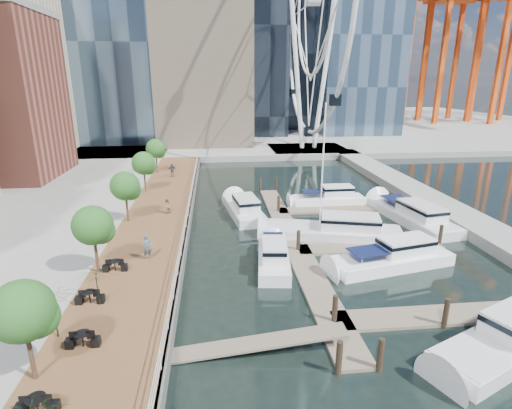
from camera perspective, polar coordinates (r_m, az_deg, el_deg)
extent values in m
plane|color=black|center=(25.08, 2.92, -14.49)|extent=(520.00, 520.00, 0.00)
cube|color=brown|center=(38.61, -13.92, -2.39)|extent=(6.00, 60.00, 1.00)
cube|color=#595954|center=(38.29, -9.47, -2.27)|extent=(0.25, 60.00, 1.00)
cube|color=gray|center=(123.72, -4.45, 11.47)|extent=(200.00, 114.00, 1.00)
cube|color=gray|center=(48.94, 22.90, 0.93)|extent=(4.00, 60.00, 1.00)
cube|color=gray|center=(76.15, 7.41, 7.65)|extent=(14.00, 12.00, 1.00)
cube|color=#6D6051|center=(34.30, 5.34, -5.19)|extent=(2.00, 32.00, 0.20)
cube|color=#6D6051|center=(26.26, 24.12, -14.32)|extent=(12.00, 2.00, 0.20)
cube|color=#6D6051|center=(34.20, 15.96, -5.89)|extent=(12.00, 2.00, 0.20)
cube|color=#6D6051|center=(43.01, 11.14, -0.71)|extent=(12.00, 2.00, 0.20)
cube|color=brown|center=(61.13, -32.62, 12.68)|extent=(12.00, 14.00, 20.00)
cube|color=#BCAD8E|center=(78.14, -32.02, 16.21)|extent=(14.00, 16.00, 28.00)
cylinder|color=white|center=(74.53, 5.87, 17.93)|extent=(0.80, 0.80, 26.00)
cylinder|color=white|center=(75.69, 9.76, 17.77)|extent=(0.80, 0.80, 26.00)
torus|color=white|center=(76.14, 8.24, 26.92)|extent=(0.70, 44.70, 44.70)
cylinder|color=#3F2B1C|center=(20.27, -29.47, -18.17)|extent=(0.20, 0.20, 2.40)
sphere|color=#265B1E|center=(19.21, -30.42, -12.99)|extent=(2.60, 2.60, 2.60)
cylinder|color=#3F2B1C|center=(28.48, -21.83, -6.73)|extent=(0.20, 0.20, 2.40)
sphere|color=#265B1E|center=(27.73, -22.32, -2.76)|extent=(2.60, 2.60, 2.60)
cylinder|color=#3F2B1C|center=(37.57, -17.92, -0.55)|extent=(0.20, 0.20, 2.40)
sphere|color=#265B1E|center=(37.01, -18.22, 2.55)|extent=(2.60, 2.60, 2.60)
cylinder|color=#3F2B1C|center=(47.03, -15.57, 3.20)|extent=(0.20, 0.20, 2.40)
sphere|color=#265B1E|center=(46.58, -15.78, 5.70)|extent=(2.60, 2.60, 2.60)
cylinder|color=#3F2B1C|center=(56.67, -14.00, 5.67)|extent=(0.20, 0.20, 2.40)
sphere|color=#265B1E|center=(56.30, -14.16, 7.77)|extent=(2.60, 2.60, 2.60)
imported|color=#47505F|center=(29.38, -15.29, -5.89)|extent=(0.80, 0.67, 1.86)
imported|color=#82725A|center=(38.94, -12.64, -0.18)|extent=(0.91, 0.92, 1.50)
imported|color=#2C3138|center=(53.54, -11.87, 4.81)|extent=(1.05, 0.47, 1.77)
imported|color=#0E3314|center=(24.55, -21.71, -11.08)|extent=(2.33, 2.37, 2.09)
imported|color=#0F3717|center=(22.53, -26.85, -13.90)|extent=(2.76, 2.81, 2.49)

